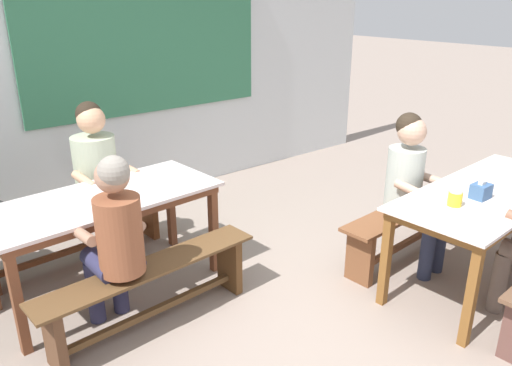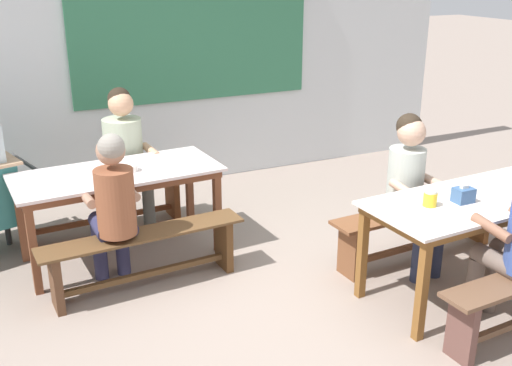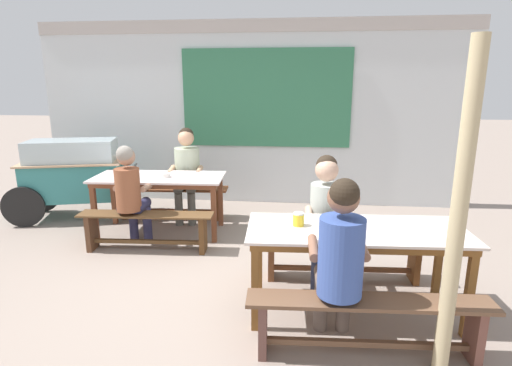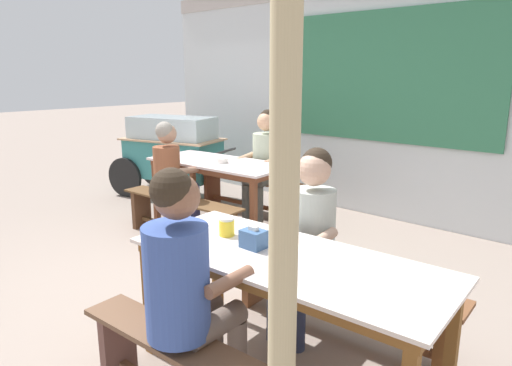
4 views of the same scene
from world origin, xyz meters
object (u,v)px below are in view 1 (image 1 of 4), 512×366
object	(u,v)px
dining_table_far	(104,206)
dining_table_near	(489,199)
person_right_near_table	(412,181)
soup_bowl	(118,191)
bench_far_back	(75,226)
bench_far_front	(152,288)
person_left_back_turned	(115,235)
person_center_facing	(99,170)
bench_near_back	(412,220)
condiment_jar	(455,198)
tissue_box	(481,191)

from	to	relation	value
dining_table_far	dining_table_near	xyz separation A→B (m)	(2.32, -1.71, 0.00)
person_right_near_table	soup_bowl	xyz separation A→B (m)	(-1.99, 1.13, 0.06)
bench_far_back	bench_far_front	world-z (taller)	same
person_left_back_turned	person_center_facing	world-z (taller)	person_center_facing
dining_table_near	bench_far_front	bearing A→B (deg)	154.36
soup_bowl	dining_table_near	bearing A→B (deg)	-36.90
bench_far_front	bench_near_back	distance (m)	2.30
dining_table_far	dining_table_near	world-z (taller)	same
bench_far_back	bench_far_front	size ratio (longest dim) A/B	1.03
person_center_facing	condiment_jar	size ratio (longest dim) A/B	11.63
bench_far_front	soup_bowl	size ratio (longest dim) A/B	12.46
bench_near_back	person_left_back_turned	bearing A→B (deg)	167.50
dining_table_near	person_left_back_turned	world-z (taller)	person_left_back_turned
person_right_near_table	person_left_back_turned	bearing A→B (deg)	164.55
dining_table_far	bench_near_back	world-z (taller)	dining_table_far
person_left_back_turned	tissue_box	distance (m)	2.55
dining_table_far	person_center_facing	distance (m)	0.62
bench_far_back	soup_bowl	bearing A→B (deg)	-77.99
person_left_back_turned	bench_far_front	bearing A→B (deg)	-17.01
dining_table_near	person_left_back_turned	bearing A→B (deg)	154.99
bench_near_back	person_center_facing	size ratio (longest dim) A/B	1.26
dining_table_near	condiment_jar	bearing A→B (deg)	178.26
person_center_facing	person_left_back_turned	bearing A→B (deg)	-107.92
bench_near_back	condiment_jar	size ratio (longest dim) A/B	14.69
bench_near_back	tissue_box	xyz separation A→B (m)	(-0.19, -0.64, 0.52)
bench_far_back	person_center_facing	size ratio (longest dim) A/B	1.23
bench_far_back	person_center_facing	distance (m)	0.52
tissue_box	condiment_jar	distance (m)	0.27
bench_near_back	bench_far_back	bearing A→B (deg)	143.67
dining_table_far	person_center_facing	world-z (taller)	person_center_facing
dining_table_near	bench_far_front	distance (m)	2.56
dining_table_near	person_center_facing	bearing A→B (deg)	132.71
dining_table_near	person_left_back_turned	xyz separation A→B (m)	(-2.47, 1.15, 0.03)
bench_far_back	person_right_near_table	world-z (taller)	person_right_near_table
bench_far_back	tissue_box	distance (m)	3.22
person_right_near_table	condiment_jar	xyz separation A→B (m)	(-0.26, -0.52, 0.08)
person_left_back_turned	condiment_jar	size ratio (longest dim) A/B	11.02
person_left_back_turned	dining_table_far	bearing A→B (deg)	74.36
bench_far_back	bench_far_front	bearing A→B (deg)	-86.51
bench_far_front	person_center_facing	world-z (taller)	person_center_facing
bench_far_back	person_left_back_turned	distance (m)	1.24
bench_far_front	person_left_back_turned	world-z (taller)	person_left_back_turned
dining_table_near	person_center_facing	xyz separation A→B (m)	(-2.11, 2.29, 0.08)
person_right_near_table	bench_near_back	bearing A→B (deg)	22.79
dining_table_near	tissue_box	xyz separation A→B (m)	(-0.22, -0.03, 0.13)
dining_table_far	bench_far_back	bearing A→B (deg)	93.49
dining_table_far	bench_far_front	xyz separation A→B (m)	(0.04, -0.61, -0.40)
dining_table_near	soup_bowl	size ratio (longest dim) A/B	14.49
bench_far_back	condiment_jar	xyz separation A→B (m)	(1.87, -2.31, 0.51)
bench_near_back	person_left_back_turned	xyz separation A→B (m)	(-2.44, 0.54, 0.41)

